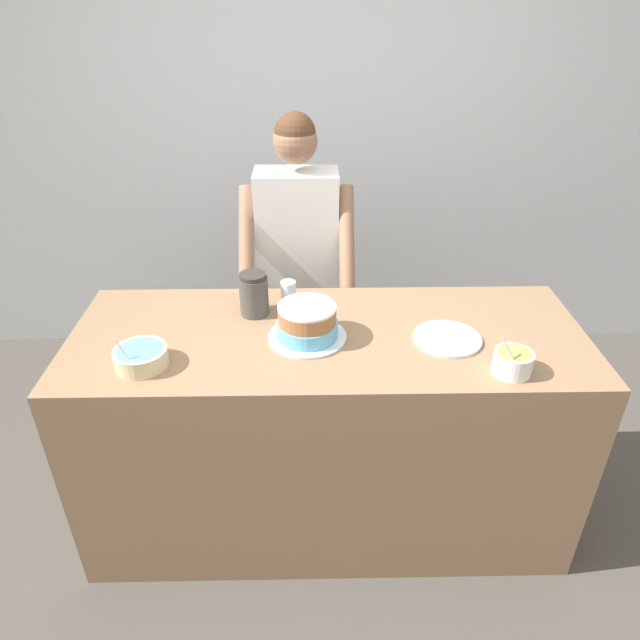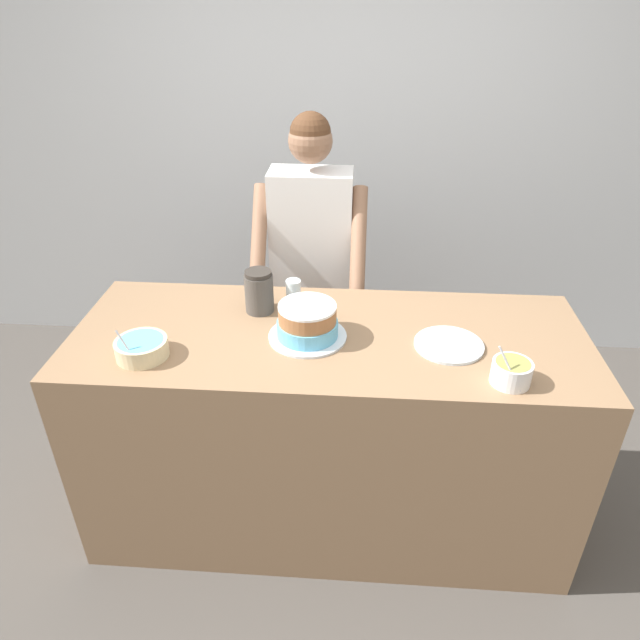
% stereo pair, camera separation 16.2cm
% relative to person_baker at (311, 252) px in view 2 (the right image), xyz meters
% --- Properties ---
extents(ground_plane, '(14.00, 14.00, 0.00)m').
position_rel_person_baker_xyz_m(ground_plane, '(0.13, -1.06, -0.98)').
color(ground_plane, '#4C4742').
extents(wall_back, '(10.00, 0.05, 2.60)m').
position_rel_person_baker_xyz_m(wall_back, '(0.13, 0.83, 0.32)').
color(wall_back, silver).
rests_on(wall_back, ground_plane).
extents(counter, '(1.96, 0.75, 0.95)m').
position_rel_person_baker_xyz_m(counter, '(0.13, -0.68, -0.51)').
color(counter, '#8C6B4C').
rests_on(counter, ground_plane).
extents(person_baker, '(0.52, 0.45, 1.63)m').
position_rel_person_baker_xyz_m(person_baker, '(0.00, 0.00, 0.00)').
color(person_baker, '#2D2D38').
rests_on(person_baker, ground_plane).
extents(cake, '(0.29, 0.29, 0.14)m').
position_rel_person_baker_xyz_m(cake, '(0.05, -0.71, 0.03)').
color(cake, silver).
rests_on(cake, counter).
extents(frosting_bowl_blue, '(0.19, 0.19, 0.14)m').
position_rel_person_baker_xyz_m(frosting_bowl_blue, '(-0.53, -0.88, 0.00)').
color(frosting_bowl_blue, beige).
rests_on(frosting_bowl_blue, counter).
extents(frosting_bowl_olive, '(0.13, 0.13, 0.16)m').
position_rel_person_baker_xyz_m(frosting_bowl_olive, '(0.74, -0.94, 0.01)').
color(frosting_bowl_olive, white).
rests_on(frosting_bowl_olive, counter).
extents(drinking_glass, '(0.06, 0.06, 0.13)m').
position_rel_person_baker_xyz_m(drinking_glass, '(-0.03, -0.50, 0.03)').
color(drinking_glass, silver).
rests_on(drinking_glass, counter).
extents(ceramic_plate, '(0.25, 0.25, 0.01)m').
position_rel_person_baker_xyz_m(ceramic_plate, '(0.57, -0.74, -0.03)').
color(ceramic_plate, silver).
rests_on(ceramic_plate, counter).
extents(stoneware_jar, '(0.11, 0.11, 0.18)m').
position_rel_person_baker_xyz_m(stoneware_jar, '(-0.16, -0.52, 0.05)').
color(stoneware_jar, '#4C4742').
rests_on(stoneware_jar, counter).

